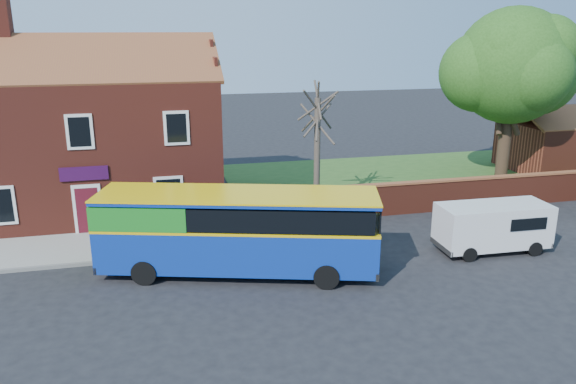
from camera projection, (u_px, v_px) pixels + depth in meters
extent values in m
plane|color=black|center=(282.00, 293.00, 19.39)|extent=(120.00, 120.00, 0.00)
cube|color=gray|center=(86.00, 248.00, 23.18)|extent=(18.00, 3.50, 0.12)
cube|color=slate|center=(82.00, 264.00, 21.55)|extent=(18.00, 0.15, 0.14)
cube|color=#426B28|center=(442.00, 176.00, 34.40)|extent=(26.00, 12.00, 0.04)
cube|color=maroon|center=(92.00, 145.00, 27.65)|extent=(12.00, 8.00, 6.50)
cube|color=brown|center=(78.00, 58.00, 24.58)|extent=(12.30, 4.08, 2.16)
cube|color=brown|center=(87.00, 54.00, 28.31)|extent=(12.30, 4.08, 2.16)
cube|color=black|center=(80.00, 132.00, 23.50)|extent=(1.10, 0.06, 1.50)
cube|color=#4C0F19|center=(88.00, 211.00, 24.48)|extent=(0.95, 0.04, 2.10)
cube|color=silver|center=(88.00, 210.00, 24.48)|extent=(1.20, 0.06, 2.30)
cube|color=#310B33|center=(84.00, 174.00, 23.99)|extent=(2.00, 0.06, 0.60)
cube|color=maroon|center=(500.00, 192.00, 28.59)|extent=(22.00, 0.30, 1.50)
cube|color=brown|center=(502.00, 177.00, 28.37)|extent=(22.00, 0.38, 0.10)
cube|color=maroon|center=(571.00, 146.00, 35.98)|extent=(8.00, 5.00, 3.00)
cube|color=brown|center=(562.00, 111.00, 36.56)|extent=(8.20, 2.56, 1.24)
cube|color=#0D3098|center=(239.00, 243.00, 20.68)|extent=(10.39, 5.26, 1.60)
cube|color=#E3B40B|center=(238.00, 223.00, 20.45)|extent=(10.42, 5.28, 0.10)
cube|color=black|center=(238.00, 210.00, 20.31)|extent=(10.01, 5.16, 0.80)
cube|color=#1C8222|center=(147.00, 209.00, 20.48)|extent=(4.01, 3.42, 0.86)
cube|color=#0D3098|center=(237.00, 196.00, 20.16)|extent=(10.39, 5.26, 0.14)
cube|color=#E3B40B|center=(237.00, 194.00, 20.14)|extent=(10.44, 5.31, 0.06)
cylinder|color=black|center=(144.00, 272.00, 19.90)|extent=(0.95, 0.52, 0.91)
cylinder|color=black|center=(162.00, 247.00, 22.17)|extent=(0.95, 0.52, 0.91)
cylinder|color=black|center=(326.00, 276.00, 19.58)|extent=(0.95, 0.52, 0.91)
cylinder|color=black|center=(326.00, 251.00, 21.85)|extent=(0.95, 0.52, 0.91)
cube|color=silver|center=(493.00, 225.00, 22.73)|extent=(4.52, 1.91, 1.70)
cube|color=black|center=(538.00, 215.00, 23.05)|extent=(0.12, 1.52, 0.67)
cube|color=black|center=(539.00, 238.00, 23.38)|extent=(0.15, 1.79, 0.21)
cylinder|color=black|center=(469.00, 254.00, 21.90)|extent=(0.60, 0.24, 0.59)
cylinder|color=black|center=(449.00, 239.00, 23.47)|extent=(0.60, 0.24, 0.59)
cylinder|color=black|center=(534.00, 249.00, 22.46)|extent=(0.60, 0.24, 0.59)
cylinder|color=black|center=(510.00, 234.00, 24.03)|extent=(0.60, 0.24, 0.59)
cylinder|color=black|center=(504.00, 148.00, 32.65)|extent=(0.72, 0.72, 4.13)
sphere|color=#3A7223|center=(513.00, 66.00, 31.33)|extent=(6.47, 6.47, 6.47)
sphere|color=#3A7223|center=(537.00, 74.00, 32.23)|extent=(4.67, 4.67, 4.67)
sphere|color=#3A7223|center=(480.00, 72.00, 31.55)|extent=(4.49, 4.49, 4.49)
cylinder|color=#4C4238|center=(317.00, 153.00, 28.02)|extent=(0.32, 0.32, 5.52)
cylinder|color=#4C4238|center=(318.00, 114.00, 27.46)|extent=(0.32, 2.69, 2.17)
cylinder|color=#4C4238|center=(318.00, 118.00, 27.52)|extent=(1.40, 1.99, 1.98)
cylinder|color=#4C4238|center=(318.00, 110.00, 27.41)|extent=(2.26, 1.03, 2.20)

